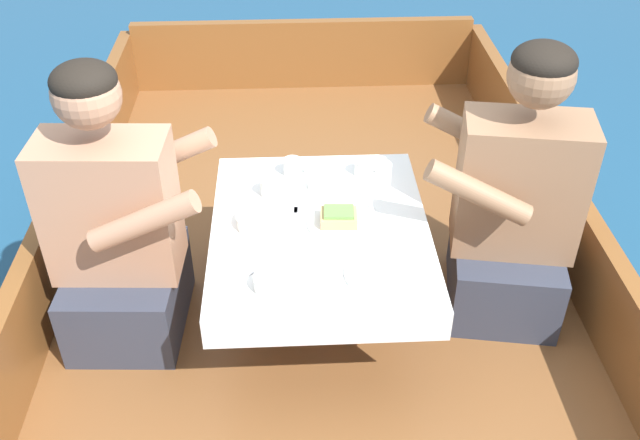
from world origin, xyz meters
name	(u,v)px	position (x,y,z in m)	size (l,w,h in m)	color
ground_plane	(319,374)	(0.00, 0.00, 0.00)	(60.00, 60.00, 0.00)	navy
boat_deck	(319,342)	(0.00, 0.00, 0.18)	(1.96, 3.71, 0.36)	brown
gunwale_port	(42,281)	(-0.95, 0.00, 0.52)	(0.06, 3.71, 0.33)	brown
gunwale_starboard	(588,264)	(0.95, 0.00, 0.52)	(0.06, 3.71, 0.33)	brown
bow_coaming	(303,54)	(0.00, 1.82, 0.55)	(1.84, 0.06, 0.38)	brown
cockpit_table	(320,235)	(0.00, -0.05, 0.73)	(0.70, 0.85, 0.41)	#B2B2B7
person_port	(118,234)	(-0.65, -0.05, 0.75)	(0.54, 0.46, 0.98)	#333847
person_starboard	(513,211)	(0.65, 0.01, 0.75)	(0.57, 0.51, 0.98)	#333847
plate_sandwich	(339,224)	(0.06, -0.06, 0.77)	(0.20, 0.20, 0.01)	silver
plate_bread	(380,274)	(0.16, -0.31, 0.77)	(0.21, 0.21, 0.01)	silver
sandwich	(339,217)	(0.06, -0.06, 0.80)	(0.12, 0.09, 0.05)	tan
bowl_port_near	(328,180)	(0.04, 0.17, 0.79)	(0.14, 0.14, 0.04)	silver
bowl_starboard_near	(260,220)	(-0.19, -0.05, 0.79)	(0.15, 0.15, 0.04)	silver
bowl_center_far	(274,281)	(-0.15, -0.34, 0.79)	(0.12, 0.12, 0.04)	silver
coffee_cup_port	(364,167)	(0.17, 0.24, 0.80)	(0.09, 0.07, 0.06)	silver
coffee_cup_starboard	(293,166)	(-0.08, 0.25, 0.80)	(0.09, 0.06, 0.06)	silver
coffee_cup_center	(272,187)	(-0.16, 0.13, 0.80)	(0.10, 0.07, 0.06)	silver
utensil_spoon_port	(366,199)	(0.16, 0.08, 0.77)	(0.07, 0.17, 0.01)	silver
utensil_fork_starboard	(295,219)	(-0.08, -0.02, 0.77)	(0.03, 0.17, 0.00)	silver
utensil_spoon_center	(262,266)	(-0.18, -0.25, 0.77)	(0.14, 0.12, 0.01)	silver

